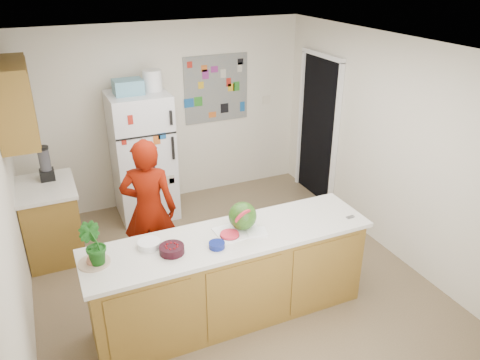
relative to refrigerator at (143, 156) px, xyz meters
name	(u,v)px	position (x,y,z in m)	size (l,w,h in m)	color
floor	(230,282)	(0.45, -1.88, -0.86)	(4.00, 4.50, 0.02)	brown
wall_back	(166,115)	(0.45, 0.38, 0.40)	(4.00, 0.02, 2.50)	beige
wall_left	(6,220)	(-1.56, -1.88, 0.40)	(0.02, 4.50, 2.50)	beige
wall_right	(391,148)	(2.46, -1.88, 0.40)	(0.02, 4.50, 2.50)	beige
ceiling	(228,47)	(0.45, -1.88, 1.66)	(4.00, 4.50, 0.02)	white
doorway	(318,129)	(2.44, -0.43, 0.17)	(0.03, 0.85, 2.04)	black
peninsula_base	(231,279)	(0.25, -2.38, -0.41)	(2.60, 0.62, 0.88)	brown
peninsula_top	(230,238)	(0.25, -2.38, 0.05)	(2.68, 0.70, 0.04)	silver
side_counter_base	(52,222)	(-1.24, -0.53, -0.42)	(0.60, 0.80, 0.86)	brown
side_counter_top	(45,187)	(-1.24, -0.53, 0.03)	(0.64, 0.84, 0.04)	silver
upper_cabinets	(13,102)	(-1.37, -0.58, 1.05)	(0.35, 1.00, 0.80)	brown
refrigerator	(143,156)	(0.00, 0.00, 0.00)	(0.75, 0.70, 1.70)	silver
fridge_top_bin	(128,87)	(-0.10, 0.00, 0.94)	(0.35, 0.28, 0.18)	#5999B2
photo_collage	(216,89)	(1.20, 0.36, 0.70)	(0.95, 0.01, 0.95)	slate
person	(149,210)	(-0.27, -1.39, -0.05)	(0.58, 0.38, 1.60)	#690F02
blender_appliance	(45,164)	(-1.19, -0.37, 0.24)	(0.12, 0.12, 0.38)	black
cutting_board	(238,231)	(0.34, -2.34, 0.08)	(0.40, 0.30, 0.01)	white
watermelon	(243,216)	(0.40, -2.32, 0.21)	(0.26, 0.26, 0.26)	#265417
watermelon_slice	(230,234)	(0.24, -2.39, 0.09)	(0.17, 0.17, 0.02)	red
cherry_bowl	(172,249)	(-0.32, -2.43, 0.11)	(0.22, 0.22, 0.07)	black
white_bowl	(149,244)	(-0.47, -2.26, 0.10)	(0.20, 0.20, 0.06)	white
cobalt_bowl	(217,245)	(0.07, -2.51, 0.10)	(0.14, 0.14, 0.05)	navy
plate	(94,263)	(-0.95, -2.31, 0.08)	(0.26, 0.26, 0.02)	#BCAD91
paper_towel	(257,232)	(0.49, -2.44, 0.08)	(0.18, 0.16, 0.02)	white
keys	(350,217)	(1.45, -2.55, 0.08)	(0.08, 0.04, 0.01)	slate
potted_plant	(93,245)	(-0.94, -2.33, 0.26)	(0.21, 0.17, 0.38)	#11430F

